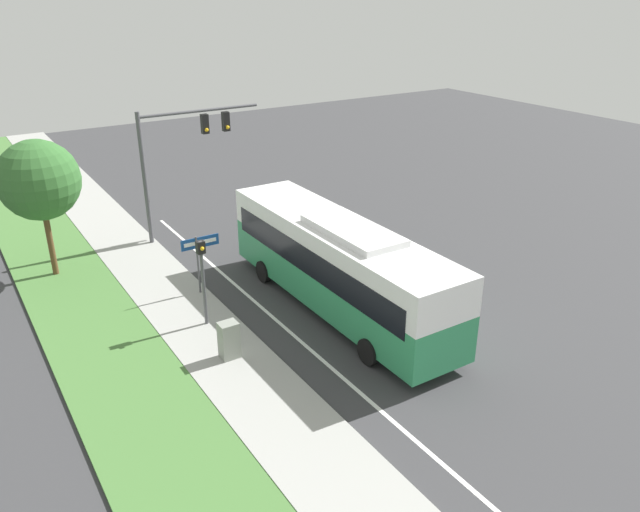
# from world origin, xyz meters

# --- Properties ---
(ground_plane) EXTENTS (80.00, 80.00, 0.00)m
(ground_plane) POSITION_xyz_m (0.00, 0.00, 0.00)
(ground_plane) COLOR #38383A
(sidewalk) EXTENTS (2.80, 80.00, 0.12)m
(sidewalk) POSITION_xyz_m (-6.20, 0.00, 0.06)
(sidewalk) COLOR #9E9E99
(sidewalk) RESTS_ON ground_plane
(grass_verge) EXTENTS (3.60, 80.00, 0.10)m
(grass_verge) POSITION_xyz_m (-9.40, 0.00, 0.05)
(grass_verge) COLOR #477538
(grass_verge) RESTS_ON ground_plane
(lane_divider_near) EXTENTS (0.14, 30.00, 0.01)m
(lane_divider_near) POSITION_xyz_m (-3.60, 0.00, 0.00)
(lane_divider_near) COLOR silver
(lane_divider_near) RESTS_ON ground_plane
(bus) EXTENTS (2.72, 11.65, 3.61)m
(bus) POSITION_xyz_m (-1.23, 2.08, 1.99)
(bus) COLOR #2D8956
(bus) RESTS_ON ground_plane
(signal_gantry) EXTENTS (5.88, 0.41, 6.22)m
(signal_gantry) POSITION_xyz_m (-3.27, 12.07, 4.43)
(signal_gantry) COLOR #4C4C51
(signal_gantry) RESTS_ON ground_plane
(pedestrian_signal) EXTENTS (0.28, 0.34, 3.30)m
(pedestrian_signal) POSITION_xyz_m (-5.91, 3.54, 2.23)
(pedestrian_signal) COLOR #4C4C51
(pedestrian_signal) RESTS_ON ground_plane
(street_sign) EXTENTS (1.54, 0.08, 2.48)m
(street_sign) POSITION_xyz_m (-5.05, 5.98, 1.80)
(street_sign) COLOR #4C4C51
(street_sign) RESTS_ON ground_plane
(utility_cabinet) EXTENTS (0.61, 0.50, 1.26)m
(utility_cabinet) POSITION_xyz_m (-6.14, 1.10, 0.75)
(utility_cabinet) COLOR gray
(utility_cabinet) RESTS_ON sidewalk
(roadside_tree) EXTENTS (3.22, 3.22, 5.69)m
(roadside_tree) POSITION_xyz_m (-9.59, 10.91, 4.17)
(roadside_tree) COLOR brown
(roadside_tree) RESTS_ON grass_verge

